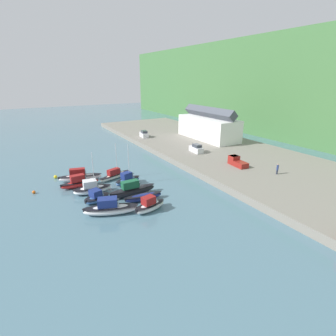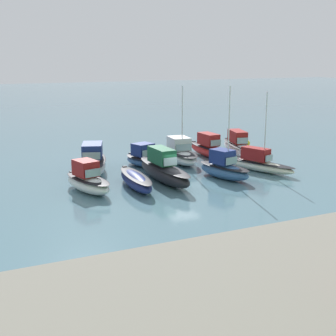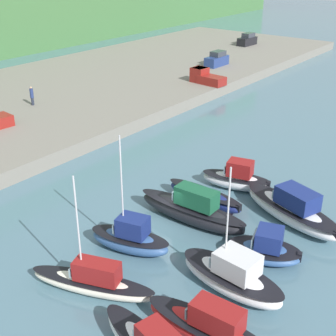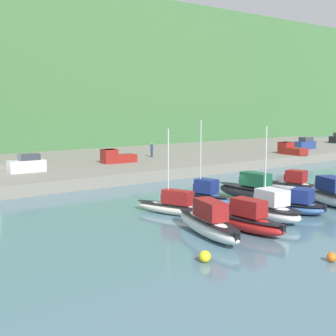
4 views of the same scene
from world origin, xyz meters
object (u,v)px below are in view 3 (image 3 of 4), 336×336
at_px(moored_boat_4, 237,179).
at_px(person_on_quay, 32,96).
at_px(moored_boat_2, 192,210).
at_px(moored_boat_8, 265,249).
at_px(moored_boat_1, 130,238).
at_px(moored_boat_6, 211,330).
at_px(pickup_truck_0, 205,77).
at_px(moored_boat_9, 292,209).
at_px(parked_car_0, 247,40).
at_px(moored_boat_3, 204,196).
at_px(moored_boat_7, 232,276).
at_px(parked_car_1, 217,60).
at_px(moored_boat_0, 93,281).

distance_m(moored_boat_4, person_on_quay, 27.49).
relative_size(moored_boat_2, moored_boat_8, 1.71).
relative_size(moored_boat_1, moored_boat_6, 1.07).
relative_size(moored_boat_1, pickup_truck_0, 1.61).
xyz_separation_m(moored_boat_8, moored_boat_9, (5.18, 0.63, 0.19)).
bearing_deg(parked_car_0, moored_boat_3, 118.76).
bearing_deg(moored_boat_1, moored_boat_7, -98.66).
relative_size(moored_boat_3, parked_car_1, 1.59).
bearing_deg(pickup_truck_0, parked_car_0, 22.14).
xyz_separation_m(moored_boat_1, moored_boat_3, (7.87, -0.34, -0.27)).
bearing_deg(moored_boat_3, moored_boat_8, -113.41).
distance_m(moored_boat_0, pickup_truck_0, 41.07).
distance_m(moored_boat_6, moored_boat_7, 4.26).
relative_size(moored_boat_2, moored_boat_3, 1.28).
xyz_separation_m(moored_boat_6, person_on_quay, (16.22, 34.73, 1.57)).
bearing_deg(moored_boat_3, parked_car_1, 34.86).
relative_size(moored_boat_6, pickup_truck_0, 1.50).
height_order(moored_boat_3, person_on_quay, person_on_quay).
distance_m(moored_boat_3, parked_car_0, 58.18).
relative_size(moored_boat_6, moored_boat_7, 0.98).
bearing_deg(parked_car_1, moored_boat_2, 121.22).
bearing_deg(moored_boat_0, parked_car_0, 2.31).
bearing_deg(moored_boat_0, pickup_truck_0, 5.19).
xyz_separation_m(moored_boat_9, parked_car_0, (50.53, 31.82, 1.30)).
relative_size(parked_car_1, person_on_quay, 1.98).
distance_m(moored_boat_7, parked_car_0, 67.61).
xyz_separation_m(moored_boat_8, person_on_quay, (8.46, 33.63, 1.68)).
relative_size(moored_boat_8, parked_car_0, 1.17).
relative_size(moored_boat_2, moored_boat_6, 1.18).
relative_size(moored_boat_2, moored_boat_9, 1.00).
bearing_deg(moored_boat_2, moored_boat_3, 15.01).
relative_size(moored_boat_2, moored_boat_4, 1.47).
height_order(moored_boat_2, parked_car_0, parked_car_0).
bearing_deg(person_on_quay, pickup_truck_0, -26.68).
bearing_deg(moored_boat_4, moored_boat_1, 161.20).
bearing_deg(pickup_truck_0, moored_boat_9, -131.50).
bearing_deg(moored_boat_1, pickup_truck_0, 12.13).
bearing_deg(moored_boat_4, moored_boat_2, 167.72).
xyz_separation_m(moored_boat_0, moored_boat_3, (12.12, 0.72, -0.11)).
distance_m(moored_boat_3, moored_boat_9, 6.45).
height_order(moored_boat_0, moored_boat_1, moored_boat_1).
relative_size(moored_boat_4, moored_boat_7, 0.79).
bearing_deg(moored_boat_8, moored_boat_7, 159.60).
bearing_deg(moored_boat_6, moored_boat_1, 65.46).
distance_m(moored_boat_6, moored_boat_8, 7.84).
xyz_separation_m(moored_boat_4, moored_boat_9, (-1.99, -5.59, 0.08)).
distance_m(moored_boat_1, moored_boat_6, 8.94).
distance_m(moored_boat_0, moored_boat_7, 7.74).
distance_m(moored_boat_6, person_on_quay, 38.36).
height_order(moored_boat_3, moored_boat_7, moored_boat_7).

